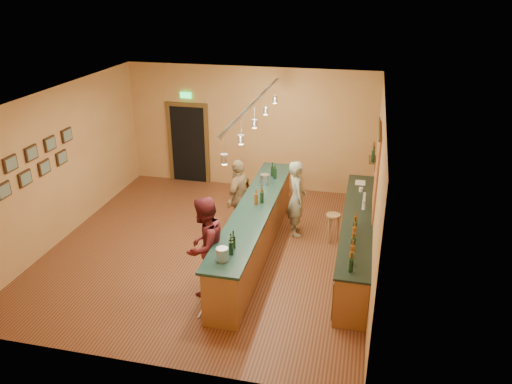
% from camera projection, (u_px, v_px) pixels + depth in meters
% --- Properties ---
extents(floor, '(7.00, 7.00, 0.00)m').
position_uv_depth(floor, '(211.00, 247.00, 10.49)').
color(floor, '#532517').
rests_on(floor, ground).
extents(ceiling, '(6.50, 7.00, 0.02)m').
position_uv_depth(ceiling, '(205.00, 97.00, 9.22)').
color(ceiling, silver).
rests_on(ceiling, wall_back).
extents(wall_back, '(6.50, 0.02, 3.20)m').
position_uv_depth(wall_back, '(250.00, 129.00, 12.98)').
color(wall_back, '#B47743').
rests_on(wall_back, floor).
extents(wall_front, '(6.50, 0.02, 3.20)m').
position_uv_depth(wall_front, '(128.00, 270.00, 6.72)').
color(wall_front, '#B47743').
rests_on(wall_front, floor).
extents(wall_left, '(0.02, 7.00, 3.20)m').
position_uv_depth(wall_left, '(61.00, 164.00, 10.52)').
color(wall_left, '#B47743').
rests_on(wall_left, floor).
extents(wall_right, '(0.02, 7.00, 3.20)m').
position_uv_depth(wall_right, '(376.00, 191.00, 9.19)').
color(wall_right, '#B47743').
rests_on(wall_right, floor).
extents(doorway, '(1.15, 0.09, 2.48)m').
position_uv_depth(doorway, '(189.00, 142.00, 13.50)').
color(doorway, black).
rests_on(doorway, wall_back).
extents(tapestry, '(0.03, 1.40, 1.60)m').
position_uv_depth(tapestry, '(377.00, 171.00, 9.45)').
color(tapestry, '#A83121').
rests_on(tapestry, wall_right).
extents(bottle_shelf, '(0.17, 0.55, 0.54)m').
position_uv_depth(bottle_shelf, '(374.00, 155.00, 10.88)').
color(bottle_shelf, '#473315').
rests_on(bottle_shelf, wall_right).
extents(picture_grid, '(0.06, 2.20, 0.70)m').
position_uv_depth(picture_grid, '(38.00, 160.00, 9.70)').
color(picture_grid, '#382111').
rests_on(picture_grid, wall_left).
extents(back_counter, '(0.60, 4.55, 1.27)m').
position_uv_depth(back_counter, '(357.00, 238.00, 9.85)').
color(back_counter, brown).
rests_on(back_counter, floor).
extents(tasting_bar, '(0.74, 5.10, 1.38)m').
position_uv_depth(tasting_bar, '(255.00, 226.00, 10.05)').
color(tasting_bar, brown).
rests_on(tasting_bar, floor).
extents(pendant_track, '(0.11, 4.60, 0.50)m').
position_uv_depth(pendant_track, '(255.00, 111.00, 9.11)').
color(pendant_track, silver).
rests_on(pendant_track, ceiling).
extents(bartender, '(0.57, 0.71, 1.69)m').
position_uv_depth(bartender, '(297.00, 198.00, 10.75)').
color(bartender, gray).
rests_on(bartender, floor).
extents(customer_a, '(0.93, 1.05, 1.83)m').
position_uv_depth(customer_a, '(205.00, 246.00, 8.70)').
color(customer_a, '#59191E').
rests_on(customer_a, floor).
extents(customer_b, '(0.61, 1.05, 1.68)m').
position_uv_depth(customer_b, '(239.00, 196.00, 10.85)').
color(customer_b, '#997A51').
rests_on(customer_b, floor).
extents(bar_stool, '(0.30, 0.30, 0.63)m').
position_uv_depth(bar_stool, '(333.00, 221.00, 10.58)').
color(bar_stool, '#A07C48').
rests_on(bar_stool, floor).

